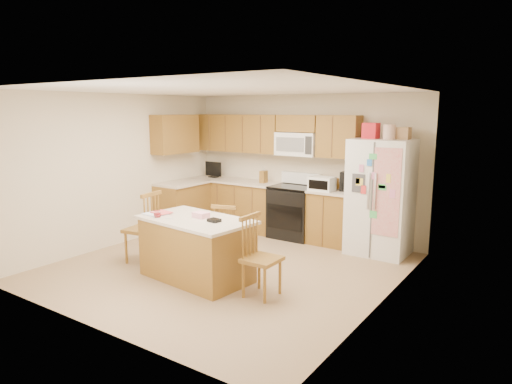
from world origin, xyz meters
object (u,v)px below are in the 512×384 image
Objects in this scene: stove at (294,211)px; windsor_chair_back at (228,237)px; island at (196,248)px; windsor_chair_right at (260,258)px; refrigerator at (381,196)px; windsor_chair_left at (144,229)px.

windsor_chair_back is at bearing -91.09° from stove.
island is 1.61× the size of windsor_chair_right.
refrigerator reaches higher than island.
windsor_chair_back is at bearing 26.03° from windsor_chair_left.
refrigerator is at bearing 75.76° from windsor_chair_right.
stove is at bearing 88.91° from windsor_chair_back.
windsor_chair_right is at bearing -2.34° from windsor_chair_left.
windsor_chair_left reaches higher than island.
windsor_chair_left is (-1.17, -2.42, 0.03)m from stove.
island is 1.51× the size of windsor_chair_left.
stove is at bearing 64.24° from windsor_chair_left.
windsor_chair_right is at bearing -33.04° from windsor_chair_back.
island is 1.11m from windsor_chair_left.
windsor_chair_left reaches higher than windsor_chair_back.
refrigerator reaches higher than windsor_chair_right.
refrigerator is at bearing -2.30° from stove.
stove is 2.69m from windsor_chair_left.
stove reaches higher than windsor_chair_back.
stove is 2.68m from windsor_chair_right.
stove is 1.06× the size of windsor_chair_left.
windsor_chair_left is at bearing -153.97° from windsor_chair_back.
windsor_chair_left is (-1.10, 0.09, 0.08)m from island.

